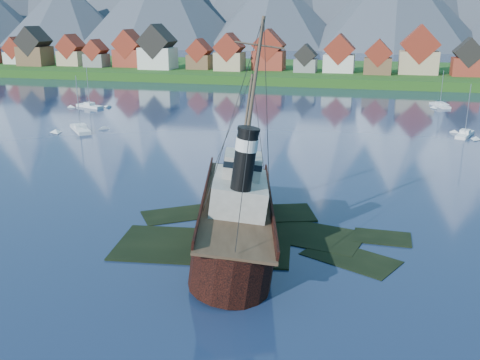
% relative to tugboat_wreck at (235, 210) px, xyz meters
% --- Properties ---
extents(ground, '(1400.00, 1400.00, 0.00)m').
position_rel_tugboat_wreck_xyz_m(ground, '(0.45, -1.26, -3.06)').
color(ground, '#172441').
rests_on(ground, ground).
extents(shoal, '(31.71, 21.24, 1.14)m').
position_rel_tugboat_wreck_xyz_m(shoal, '(2.22, 0.89, -3.41)').
color(shoal, black).
rests_on(shoal, ground).
extents(shore_bank, '(600.00, 80.00, 3.20)m').
position_rel_tugboat_wreck_xyz_m(shore_bank, '(0.45, 168.74, -3.06)').
color(shore_bank, '#154513').
rests_on(shore_bank, ground).
extents(seawall, '(600.00, 2.50, 2.00)m').
position_rel_tugboat_wreck_xyz_m(seawall, '(0.45, 130.74, -3.06)').
color(seawall, '#3F3D38').
rests_on(seawall, ground).
extents(town, '(250.96, 16.69, 17.30)m').
position_rel_tugboat_wreck_xyz_m(town, '(-32.67, 150.92, 5.92)').
color(town, maroon).
rests_on(town, ground).
extents(tugboat_wreck, '(7.15, 30.82, 24.42)m').
position_rel_tugboat_wreck_xyz_m(tugboat_wreck, '(0.00, 0.00, 0.00)').
color(tugboat_wreck, black).
rests_on(tugboat_wreck, ground).
extents(sailboat_a, '(8.31, 8.87, 11.88)m').
position_rel_tugboat_wreck_xyz_m(sailboat_a, '(-45.88, 45.79, -2.80)').
color(sailboat_a, silver).
rests_on(sailboat_a, ground).
extents(sailboat_c, '(8.71, 5.05, 10.97)m').
position_rel_tugboat_wreck_xyz_m(sailboat_c, '(-59.46, 73.25, -2.82)').
color(sailboat_c, silver).
rests_on(sailboat_c, ground).
extents(sailboat_d, '(4.54, 8.14, 10.82)m').
position_rel_tugboat_wreck_xyz_m(sailboat_d, '(31.00, 60.70, -2.82)').
color(sailboat_d, silver).
rests_on(sailboat_d, ground).
extents(sailboat_e, '(4.93, 8.74, 9.89)m').
position_rel_tugboat_wreck_xyz_m(sailboat_e, '(29.59, 97.92, -2.85)').
color(sailboat_e, silver).
rests_on(sailboat_e, ground).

